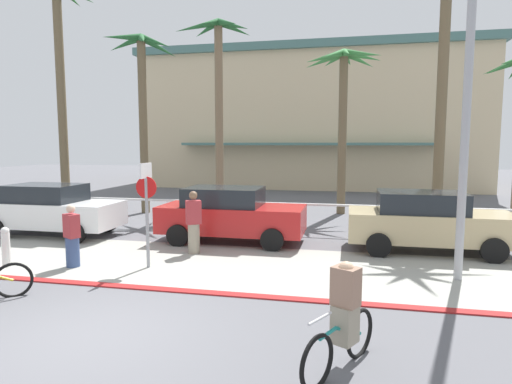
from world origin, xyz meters
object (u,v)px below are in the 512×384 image
(bollard_0, at_px, (6,247))
(pedestrian_1, at_px, (194,225))
(car_white_1, at_px, (51,209))
(car_tan_3, at_px, (427,221))
(streetlight_curb, at_px, (471,82))
(palm_tree_2, at_px, (142,84))
(cyclist_teal_0, at_px, (343,319))
(palm_tree_1, at_px, (58,43))
(car_red_2, at_px, (230,214))
(palm_tree_4, at_px, (343,86))
(stop_sign_bike_lane, at_px, (147,200))
(palm_tree_3, at_px, (219,71))
(pedestrian_0, at_px, (72,239))
(palm_tree_5, at_px, (446,13))

(bollard_0, distance_m, pedestrian_1, 4.61)
(bollard_0, distance_m, car_white_1, 3.81)
(bollard_0, height_order, car_tan_3, car_tan_3)
(streetlight_curb, relative_size, palm_tree_2, 0.98)
(car_white_1, xyz_separation_m, cyclist_teal_0, (9.52, -6.73, -0.18))
(palm_tree_1, xyz_separation_m, car_red_2, (8.36, -3.72, -6.29))
(palm_tree_4, bearing_deg, palm_tree_1, -167.32)
(palm_tree_2, bearing_deg, stop_sign_bike_lane, -63.34)
(palm_tree_3, height_order, pedestrian_0, palm_tree_3)
(palm_tree_2, bearing_deg, streetlight_curb, -34.41)
(stop_sign_bike_lane, relative_size, car_white_1, 0.58)
(streetlight_curb, distance_m, car_tan_3, 4.40)
(palm_tree_1, bearing_deg, car_tan_3, -15.01)
(car_red_2, height_order, cyclist_teal_0, car_red_2)
(palm_tree_4, relative_size, pedestrian_1, 4.00)
(palm_tree_3, relative_size, car_red_2, 1.92)
(car_red_2, bearing_deg, palm_tree_2, 137.21)
(stop_sign_bike_lane, distance_m, car_red_2, 3.47)
(streetlight_curb, bearing_deg, pedestrian_1, 169.51)
(car_tan_3, distance_m, pedestrian_0, 9.39)
(palm_tree_4, distance_m, car_red_2, 8.43)
(car_red_2, distance_m, pedestrian_0, 4.62)
(car_white_1, bearing_deg, palm_tree_3, 58.77)
(cyclist_teal_0, bearing_deg, bollard_0, 158.49)
(streetlight_curb, xyz_separation_m, palm_tree_1, (-14.31, 6.54, 2.88))
(bollard_0, distance_m, car_tan_3, 11.00)
(palm_tree_2, bearing_deg, palm_tree_1, -160.77)
(streetlight_curb, height_order, palm_tree_5, palm_tree_5)
(palm_tree_4, bearing_deg, bollard_0, -127.70)
(palm_tree_5, distance_m, car_tan_3, 7.57)
(palm_tree_4, xyz_separation_m, car_tan_3, (2.49, -6.37, -4.57))
(car_white_1, relative_size, cyclist_teal_0, 2.71)
(car_white_1, bearing_deg, stop_sign_bike_lane, -30.71)
(palm_tree_3, height_order, palm_tree_4, palm_tree_3)
(bollard_0, xyz_separation_m, car_tan_3, (10.33, 3.77, 0.35))
(stop_sign_bike_lane, relative_size, palm_tree_5, 0.26)
(palm_tree_2, relative_size, palm_tree_5, 0.77)
(pedestrian_1, bearing_deg, cyclist_teal_0, -52.90)
(cyclist_teal_0, bearing_deg, pedestrian_1, 127.10)
(bollard_0, relative_size, car_tan_3, 0.23)
(pedestrian_0, height_order, pedestrian_1, pedestrian_1)
(palm_tree_4, distance_m, pedestrian_1, 9.94)
(streetlight_curb, distance_m, palm_tree_1, 16.00)
(bollard_0, height_order, pedestrian_1, pedestrian_1)
(car_tan_3, distance_m, pedestrian_1, 6.48)
(car_white_1, xyz_separation_m, car_tan_3, (11.72, 0.25, 0.00))
(streetlight_curb, xyz_separation_m, car_white_1, (-11.97, 2.53, -3.41))
(palm_tree_1, distance_m, palm_tree_2, 3.70)
(palm_tree_3, distance_m, palm_tree_5, 9.22)
(car_red_2, relative_size, car_tan_3, 1.00)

